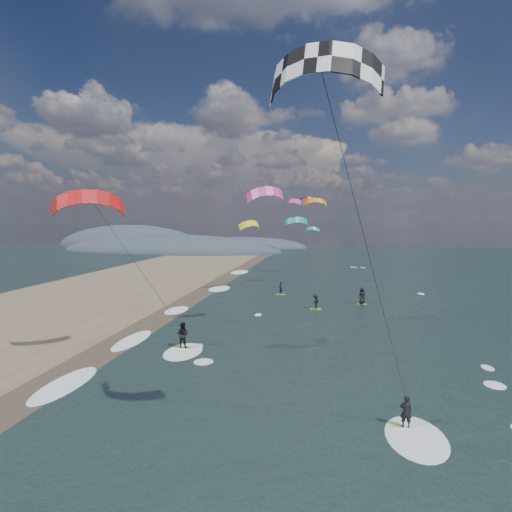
# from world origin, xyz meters

# --- Properties ---
(ground) EXTENTS (260.00, 260.00, 0.00)m
(ground) POSITION_xyz_m (0.00, 0.00, 0.00)
(ground) COLOR black
(ground) RESTS_ON ground
(wet_sand_strip) EXTENTS (3.00, 240.00, 0.00)m
(wet_sand_strip) POSITION_xyz_m (-12.00, 10.00, 0.00)
(wet_sand_strip) COLOR #382D23
(wet_sand_strip) RESTS_ON ground
(coastal_hills) EXTENTS (80.00, 41.00, 15.00)m
(coastal_hills) POSITION_xyz_m (-44.84, 107.86, 0.00)
(coastal_hills) COLOR #3D4756
(coastal_hills) RESTS_ON ground
(kitesurfer_near_a) EXTENTS (7.51, 8.45, 15.26)m
(kitesurfer_near_a) POSITION_xyz_m (4.15, -0.96, 11.02)
(kitesurfer_near_a) COLOR #9EEF2A
(kitesurfer_near_a) RESTS_ON ground
(kitesurfer_near_b) EXTENTS (7.32, 9.14, 11.93)m
(kitesurfer_near_b) POSITION_xyz_m (-9.12, 9.36, 7.69)
(kitesurfer_near_b) COLOR #9EEF2A
(kitesurfer_near_b) RESTS_ON ground
(far_kitesurfers) EXTENTS (10.63, 8.97, 1.86)m
(far_kitesurfers) POSITION_xyz_m (4.01, 31.73, 0.86)
(far_kitesurfers) COLOR #9EEF2A
(far_kitesurfers) RESTS_ON ground
(bg_kite_field) EXTENTS (10.71, 77.14, 8.57)m
(bg_kite_field) POSITION_xyz_m (-0.56, 57.80, 11.23)
(bg_kite_field) COLOR orange
(bg_kite_field) RESTS_ON ground
(shoreline_surf) EXTENTS (2.40, 79.40, 0.11)m
(shoreline_surf) POSITION_xyz_m (-10.80, 14.75, 0.00)
(shoreline_surf) COLOR white
(shoreline_surf) RESTS_ON ground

